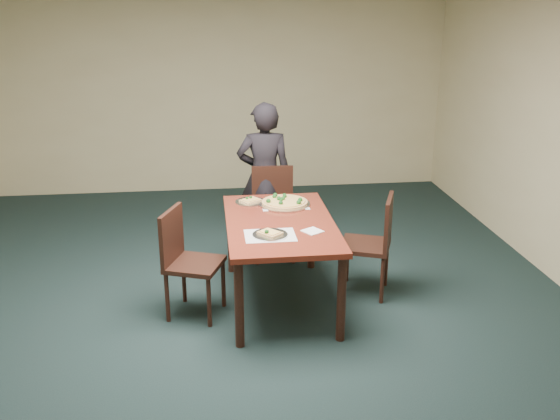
{
  "coord_description": "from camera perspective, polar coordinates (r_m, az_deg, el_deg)",
  "views": [
    {
      "loc": [
        -0.18,
        -4.3,
        2.55
      ],
      "look_at": [
        0.4,
        0.57,
        0.85
      ],
      "focal_mm": 40.0,
      "sensor_mm": 36.0,
      "label": 1
    }
  ],
  "objects": [
    {
      "name": "chair_left",
      "position": [
        5.19,
        -8.65,
        -4.21
      ],
      "size": [
        0.54,
        0.54,
        0.91
      ],
      "rotation": [
        0.0,
        0.0,
        1.22
      ],
      "color": "black",
      "rests_on": "ground"
    },
    {
      "name": "chair_right",
      "position": [
        5.53,
        8.63,
        -2.68
      ],
      "size": [
        0.54,
        0.54,
        0.91
      ],
      "rotation": [
        0.0,
        0.0,
        -1.94
      ],
      "color": "black",
      "rests_on": "ground"
    },
    {
      "name": "placemat_near",
      "position": [
        4.92,
        -0.91,
        -2.33
      ],
      "size": [
        0.4,
        0.3,
        0.0
      ],
      "primitive_type": "cube",
      "color": "white",
      "rests_on": "dining_table"
    },
    {
      "name": "dining_table",
      "position": [
        5.26,
        -0.0,
        -1.98
      ],
      "size": [
        0.9,
        1.5,
        0.75
      ],
      "color": "#5C1C12",
      "rests_on": "ground"
    },
    {
      "name": "napkin",
      "position": [
        5.01,
        2.98,
        -1.94
      ],
      "size": [
        0.19,
        0.19,
        0.01
      ],
      "primitive_type": "cube",
      "rotation": [
        0.0,
        0.0,
        0.57
      ],
      "color": "white",
      "rests_on": "dining_table"
    },
    {
      "name": "pizza_pan",
      "position": [
        5.63,
        0.42,
        0.71
      ],
      "size": [
        0.46,
        0.46,
        0.07
      ],
      "color": "silver",
      "rests_on": "dining_table"
    },
    {
      "name": "placemat_main",
      "position": [
        5.63,
        0.43,
        0.49
      ],
      "size": [
        0.42,
        0.32,
        0.0
      ],
      "primitive_type": "cube",
      "color": "white",
      "rests_on": "dining_table"
    },
    {
      "name": "chair_far",
      "position": [
        6.31,
        -0.62,
        0.31
      ],
      "size": [
        0.43,
        0.43,
        0.91
      ],
      "rotation": [
        0.0,
        0.0,
        -0.03
      ],
      "color": "black",
      "rests_on": "ground"
    },
    {
      "name": "diner",
      "position": [
        6.42,
        -1.44,
        3.05
      ],
      "size": [
        0.58,
        0.4,
        1.54
      ],
      "primitive_type": "imported",
      "rotation": [
        0.0,
        0.0,
        3.09
      ],
      "color": "black",
      "rests_on": "ground"
    },
    {
      "name": "ground",
      "position": [
        5.01,
        -3.81,
        -11.55
      ],
      "size": [
        8.0,
        8.0,
        0.0
      ],
      "primitive_type": "plane",
      "color": "black",
      "rests_on": "ground"
    },
    {
      "name": "slice_plate_near",
      "position": [
        4.91,
        -0.93,
        -2.2
      ],
      "size": [
        0.28,
        0.28,
        0.06
      ],
      "color": "silver",
      "rests_on": "dining_table"
    },
    {
      "name": "room_shell",
      "position": [
        4.38,
        -4.31,
        8.41
      ],
      "size": [
        8.0,
        8.0,
        8.0
      ],
      "color": "#CCBC8E",
      "rests_on": "ground"
    },
    {
      "name": "slice_plate_far",
      "position": [
        5.7,
        -2.72,
        0.81
      ],
      "size": [
        0.28,
        0.28,
        0.05
      ],
      "color": "silver",
      "rests_on": "dining_table"
    }
  ]
}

